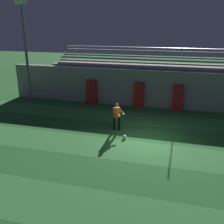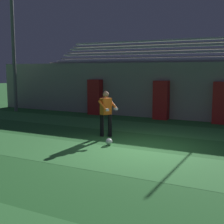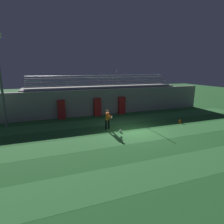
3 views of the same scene
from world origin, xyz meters
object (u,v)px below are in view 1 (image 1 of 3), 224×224
object	(u,v)px
padding_pillar_far_left	(92,92)
goalkeeper	(117,115)
padding_pillar_gate_right	(178,98)
padding_pillar_gate_left	(139,95)
soccer_ball	(124,137)
floodlight_pole	(25,39)

from	to	relation	value
padding_pillar_far_left	goalkeeper	size ratio (longest dim) A/B	1.14
padding_pillar_gate_right	goalkeeper	xyz separation A→B (m)	(-3.34, -4.78, 0.00)
padding_pillar_gate_right	goalkeeper	bearing A→B (deg)	-124.95
padding_pillar_gate_left	soccer_ball	xyz separation A→B (m)	(0.21, -5.89, -0.84)
floodlight_pole	soccer_ball	world-z (taller)	floodlight_pole
padding_pillar_gate_left	floodlight_pole	size ratio (longest dim) A/B	0.24
padding_pillar_gate_right	soccer_ball	bearing A→B (deg)	-114.07
padding_pillar_far_left	goalkeeper	world-z (taller)	padding_pillar_far_left
padding_pillar_far_left	soccer_ball	size ratio (longest dim) A/B	8.66
goalkeeper	padding_pillar_gate_right	bearing A→B (deg)	55.05
padding_pillar_gate_left	padding_pillar_gate_right	distance (m)	2.84
padding_pillar_gate_right	padding_pillar_far_left	world-z (taller)	same
goalkeeper	padding_pillar_gate_left	bearing A→B (deg)	84.05
padding_pillar_far_left	soccer_ball	bearing A→B (deg)	-56.00
floodlight_pole	goalkeeper	bearing A→B (deg)	-24.80
padding_pillar_gate_left	goalkeeper	distance (m)	4.80
padding_pillar_gate_left	soccer_ball	distance (m)	5.96
padding_pillar_gate_left	padding_pillar_gate_right	world-z (taller)	same
floodlight_pole	padding_pillar_gate_left	bearing A→B (deg)	6.90
goalkeeper	soccer_ball	world-z (taller)	goalkeeper
padding_pillar_gate_right	padding_pillar_far_left	distance (m)	6.61
padding_pillar_gate_left	padding_pillar_far_left	bearing A→B (deg)	180.00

